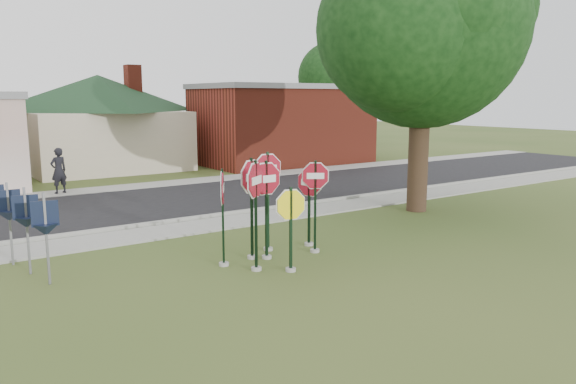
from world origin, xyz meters
TOP-DOWN VIEW (x-y plane):
  - ground at (0.00, 0.00)m, footprint 120.00×120.00m
  - sidewalk_near at (0.00, 5.50)m, footprint 60.00×1.60m
  - road at (0.00, 10.00)m, footprint 60.00×7.00m
  - sidewalk_far at (0.00, 14.30)m, footprint 60.00×1.60m
  - curb at (0.00, 6.50)m, footprint 60.00×0.20m
  - stop_sign_center at (-0.12, 1.47)m, footprint 1.13×0.24m
  - stop_sign_yellow at (-0.22, 0.28)m, footprint 0.99×0.24m
  - stop_sign_left at (-0.84, 0.79)m, footprint 0.95×0.67m
  - stop_sign_right at (1.23, 1.25)m, footprint 0.80×0.56m
  - stop_sign_back_right at (0.33, 2.09)m, footprint 1.04×0.24m
  - stop_sign_back_left at (-0.41, 1.68)m, footprint 1.05×0.48m
  - stop_sign_far_right at (1.50, 1.87)m, footprint 0.34×1.01m
  - stop_sign_far_left at (-1.28, 1.55)m, footprint 0.58×0.96m
  - route_sign_row at (-5.40, 4.50)m, footprint 1.43×4.63m
  - building_house at (2.00, 22.00)m, footprint 11.60×11.60m
  - building_brick at (12.00, 18.50)m, footprint 10.20×6.20m
  - oak_tree at (7.50, 3.50)m, footprint 10.57×9.97m
  - bg_tree_right at (22.00, 26.00)m, footprint 5.60×5.60m
  - pedestrian at (-2.08, 14.23)m, footprint 0.78×0.63m

SIDE VIEW (x-z plane):
  - ground at x=0.00m, z-range 0.00..0.00m
  - road at x=0.00m, z-range 0.00..0.04m
  - sidewalk_near at x=0.00m, z-range 0.00..0.06m
  - sidewalk_far at x=0.00m, z-range 0.00..0.06m
  - curb at x=0.00m, z-range 0.00..0.14m
  - pedestrian at x=-2.08m, z-range 0.06..1.94m
  - stop_sign_yellow at x=-0.22m, z-range 0.18..2.24m
  - route_sign_row at x=-5.40m, z-range 0.22..2.22m
  - stop_sign_far_right at x=1.50m, z-range 0.24..2.49m
  - stop_sign_right at x=1.23m, z-range 0.27..2.75m
  - stop_sign_far_left at x=-1.28m, z-range 0.29..2.73m
  - stop_sign_center at x=-0.12m, z-range 0.32..2.89m
  - stop_sign_back_left at x=-0.41m, z-range 0.34..2.98m
  - stop_sign_back_right at x=0.33m, z-range 0.33..3.03m
  - stop_sign_left at x=-0.84m, z-range 0.35..3.04m
  - building_brick at x=12.00m, z-range 0.03..4.78m
  - building_house at x=2.00m, z-range 0.55..6.75m
  - bg_tree_right at x=22.00m, z-range 1.38..9.78m
  - oak_tree at x=7.50m, z-range 1.44..11.31m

